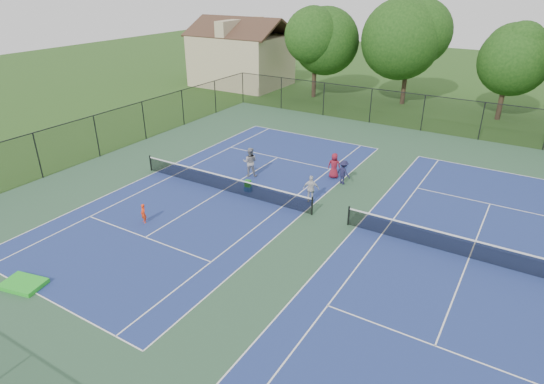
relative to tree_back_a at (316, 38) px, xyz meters
The scene contains 17 objects.
ground 27.95m from the tree_back_a, 61.56° to the right, with size 140.00×140.00×0.00m, color #234716.
court_pad 27.95m from the tree_back_a, 61.56° to the right, with size 36.00×36.00×0.01m, color #31583D.
tennis_court_left 25.44m from the tree_back_a, 75.96° to the right, with size 12.00×23.83×1.07m.
tennis_court_right 31.80m from the tree_back_a, 50.19° to the right, with size 12.00×23.83×1.07m.
perimeter_fence 27.65m from the tree_back_a, 61.56° to the right, with size 36.08×36.08×3.02m.
tree_back_a is the anchor object (origin of this frame).
tree_back_b 9.24m from the tree_back_a, 12.53° to the left, with size 7.60×7.60×10.03m.
tree_back_c 18.04m from the tree_back_a, ahead, with size 6.00×6.00×8.40m.
clapboard_house 10.47m from the tree_back_a, behind, with size 10.80×8.10×7.65m.
child_player 30.23m from the tree_back_a, 80.61° to the right, with size 0.39×0.25×1.06m, color #FF3710.
instructor 22.74m from the tree_back_a, 73.90° to the right, with size 0.93×0.72×1.91m, color gray.
bystander_a 25.74m from the tree_back_a, 63.70° to the right, with size 0.93×0.39×1.59m, color silver.
bystander_b 23.23m from the tree_back_a, 58.74° to the right, with size 1.00×0.57×1.55m, color #1C1B3C.
bystander_c 22.32m from the tree_back_a, 59.95° to the right, with size 0.80×0.52×1.65m, color maroon.
ball_crate 25.16m from the tree_back_a, 72.54° to the right, with size 0.41×0.28×0.32m, color navy.
ball_hopper 25.07m from the tree_back_a, 72.54° to the right, with size 0.34×0.27×0.40m, color #1D991B.
green_tarp 36.61m from the tree_back_a, 82.78° to the right, with size 1.68×1.14×0.19m, color #20A417.
Camera 1 is at (8.38, -19.59, 11.65)m, focal length 30.00 mm.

